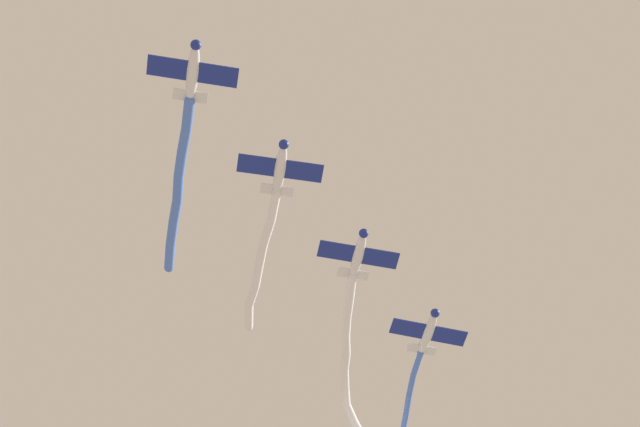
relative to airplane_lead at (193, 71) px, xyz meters
name	(u,v)px	position (x,y,z in m)	size (l,w,h in m)	color
airplane_lead	(193,71)	(0.00, 0.00, 0.00)	(7.40, 6.26, 1.97)	silver
smoke_trail_lead	(178,190)	(-7.63, 10.33, 1.65)	(12.97, 17.15, 4.55)	#4C75DB
airplane_left_wing	(280,168)	(2.41, 11.74, 0.25)	(7.44, 6.23, 1.97)	silver
smoke_trail_left_wing	(260,264)	(-3.93, 20.05, -0.12)	(10.10, 13.05, 1.41)	white
airplane_right_wing	(358,254)	(4.84, 23.49, 0.50)	(7.31, 6.32, 1.97)	silver
smoke_trail_right_wing	(349,363)	(-1.57, 35.16, 0.36)	(8.91, 20.43, 2.04)	white
airplane_slot	(428,332)	(7.26, 35.24, 0.75)	(7.20, 6.39, 1.97)	silver
smoke_trail_slot	(406,408)	(1.45, 43.06, 0.03)	(8.82, 11.65, 1.59)	#4C75DB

